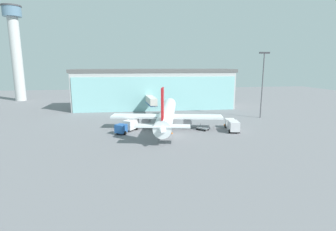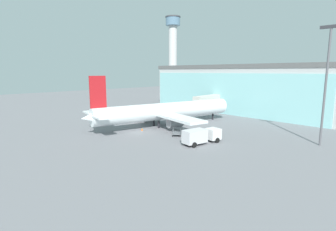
{
  "view_description": "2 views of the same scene",
  "coord_description": "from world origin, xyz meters",
  "px_view_note": "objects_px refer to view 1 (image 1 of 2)",
  "views": [
    {
      "loc": [
        -10.95,
        -56.91,
        15.92
      ],
      "look_at": [
        -0.13,
        7.84,
        3.12
      ],
      "focal_mm": 28.0,
      "sensor_mm": 36.0,
      "label": 1
    },
    {
      "loc": [
        41.68,
        -32.9,
        12.33
      ],
      "look_at": [
        1.59,
        7.27,
        2.75
      ],
      "focal_mm": 28.0,
      "sensor_mm": 36.0,
      "label": 2
    }
  ],
  "objects_px": {
    "control_tower": "(16,47)",
    "fuel_truck": "(232,125)",
    "baggage_cart": "(203,128)",
    "airplane": "(167,114)",
    "safety_cone_nose": "(172,133)",
    "catering_truck": "(128,126)",
    "apron_light_mast": "(263,80)",
    "safety_cone_wingtip": "(224,125)",
    "jet_bridge": "(150,100)"
  },
  "relations": [
    {
      "from": "control_tower",
      "to": "fuel_truck",
      "type": "height_order",
      "value": "control_tower"
    },
    {
      "from": "fuel_truck",
      "to": "baggage_cart",
      "type": "bearing_deg",
      "value": 88.86
    },
    {
      "from": "airplane",
      "to": "safety_cone_nose",
      "type": "relative_size",
      "value": 68.54
    },
    {
      "from": "catering_truck",
      "to": "airplane",
      "type": "bearing_deg",
      "value": 140.1
    },
    {
      "from": "apron_light_mast",
      "to": "safety_cone_wingtip",
      "type": "xyz_separation_m",
      "value": [
        -14.67,
        -8.15,
        -11.25
      ]
    },
    {
      "from": "jet_bridge",
      "to": "safety_cone_wingtip",
      "type": "xyz_separation_m",
      "value": [
        17.5,
        -21.24,
        -4.0
      ]
    },
    {
      "from": "apron_light_mast",
      "to": "fuel_truck",
      "type": "bearing_deg",
      "value": -137.58
    },
    {
      "from": "airplane",
      "to": "baggage_cart",
      "type": "xyz_separation_m",
      "value": [
        8.2,
        -4.5,
        -2.9
      ]
    },
    {
      "from": "airplane",
      "to": "catering_truck",
      "type": "distance_m",
      "value": 10.55
    },
    {
      "from": "baggage_cart",
      "to": "safety_cone_nose",
      "type": "xyz_separation_m",
      "value": [
        -8.06,
        -2.11,
        -0.23
      ]
    },
    {
      "from": "baggage_cart",
      "to": "safety_cone_nose",
      "type": "distance_m",
      "value": 8.34
    },
    {
      "from": "apron_light_mast",
      "to": "safety_cone_nose",
      "type": "xyz_separation_m",
      "value": [
        -29.89,
        -14.12,
        -11.25
      ]
    },
    {
      "from": "safety_cone_nose",
      "to": "fuel_truck",
      "type": "bearing_deg",
      "value": 2.29
    },
    {
      "from": "safety_cone_nose",
      "to": "baggage_cart",
      "type": "bearing_deg",
      "value": 14.66
    },
    {
      "from": "control_tower",
      "to": "baggage_cart",
      "type": "bearing_deg",
      "value": -45.57
    },
    {
      "from": "safety_cone_nose",
      "to": "safety_cone_wingtip",
      "type": "xyz_separation_m",
      "value": [
        15.21,
        5.98,
        0.0
      ]
    },
    {
      "from": "apron_light_mast",
      "to": "safety_cone_wingtip",
      "type": "bearing_deg",
      "value": -150.96
    },
    {
      "from": "jet_bridge",
      "to": "baggage_cart",
      "type": "distance_m",
      "value": 27.42
    },
    {
      "from": "safety_cone_wingtip",
      "to": "control_tower",
      "type": "bearing_deg",
      "value": 139.14
    },
    {
      "from": "apron_light_mast",
      "to": "baggage_cart",
      "type": "xyz_separation_m",
      "value": [
        -21.82,
        -12.01,
        -11.03
      ]
    },
    {
      "from": "airplane",
      "to": "catering_truck",
      "type": "relative_size",
      "value": 5.19
    },
    {
      "from": "jet_bridge",
      "to": "airplane",
      "type": "bearing_deg",
      "value": -177.14
    },
    {
      "from": "jet_bridge",
      "to": "baggage_cart",
      "type": "bearing_deg",
      "value": -160.69
    },
    {
      "from": "jet_bridge",
      "to": "control_tower",
      "type": "distance_m",
      "value": 70.84
    },
    {
      "from": "catering_truck",
      "to": "jet_bridge",
      "type": "bearing_deg",
      "value": -163.93
    },
    {
      "from": "safety_cone_wingtip",
      "to": "apron_light_mast",
      "type": "bearing_deg",
      "value": 29.04
    },
    {
      "from": "catering_truck",
      "to": "baggage_cart",
      "type": "relative_size",
      "value": 2.28
    },
    {
      "from": "control_tower",
      "to": "airplane",
      "type": "height_order",
      "value": "control_tower"
    },
    {
      "from": "jet_bridge",
      "to": "fuel_truck",
      "type": "bearing_deg",
      "value": -149.94
    },
    {
      "from": "airplane",
      "to": "safety_cone_nose",
      "type": "xyz_separation_m",
      "value": [
        0.14,
        -6.61,
        -3.13
      ]
    },
    {
      "from": "jet_bridge",
      "to": "safety_cone_wingtip",
      "type": "relative_size",
      "value": 25.43
    },
    {
      "from": "apron_light_mast",
      "to": "airplane",
      "type": "distance_m",
      "value": 32.0
    },
    {
      "from": "catering_truck",
      "to": "safety_cone_nose",
      "type": "relative_size",
      "value": 13.2
    },
    {
      "from": "apron_light_mast",
      "to": "airplane",
      "type": "xyz_separation_m",
      "value": [
        -30.03,
        -7.52,
        -8.12
      ]
    },
    {
      "from": "apron_light_mast",
      "to": "baggage_cart",
      "type": "relative_size",
      "value": 6.14
    },
    {
      "from": "baggage_cart",
      "to": "safety_cone_nose",
      "type": "height_order",
      "value": "baggage_cart"
    },
    {
      "from": "apron_light_mast",
      "to": "safety_cone_nose",
      "type": "height_order",
      "value": "apron_light_mast"
    },
    {
      "from": "baggage_cart",
      "to": "apron_light_mast",
      "type": "bearing_deg",
      "value": 79.42
    },
    {
      "from": "control_tower",
      "to": "safety_cone_nose",
      "type": "distance_m",
      "value": 91.74
    },
    {
      "from": "catering_truck",
      "to": "baggage_cart",
      "type": "distance_m",
      "value": 18.3
    },
    {
      "from": "jet_bridge",
      "to": "airplane",
      "type": "relative_size",
      "value": 0.37
    },
    {
      "from": "jet_bridge",
      "to": "catering_truck",
      "type": "distance_m",
      "value": 24.82
    },
    {
      "from": "safety_cone_nose",
      "to": "safety_cone_wingtip",
      "type": "height_order",
      "value": "same"
    },
    {
      "from": "fuel_truck",
      "to": "safety_cone_wingtip",
      "type": "height_order",
      "value": "fuel_truck"
    },
    {
      "from": "catering_truck",
      "to": "safety_cone_wingtip",
      "type": "height_order",
      "value": "catering_truck"
    },
    {
      "from": "jet_bridge",
      "to": "safety_cone_nose",
      "type": "relative_size",
      "value": 25.43
    },
    {
      "from": "apron_light_mast",
      "to": "control_tower",
      "type": "bearing_deg",
      "value": 148.01
    },
    {
      "from": "airplane",
      "to": "safety_cone_wingtip",
      "type": "distance_m",
      "value": 15.68
    },
    {
      "from": "safety_cone_wingtip",
      "to": "catering_truck",
      "type": "bearing_deg",
      "value": -175.18
    },
    {
      "from": "baggage_cart",
      "to": "airplane",
      "type": "bearing_deg",
      "value": -158.16
    }
  ]
}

